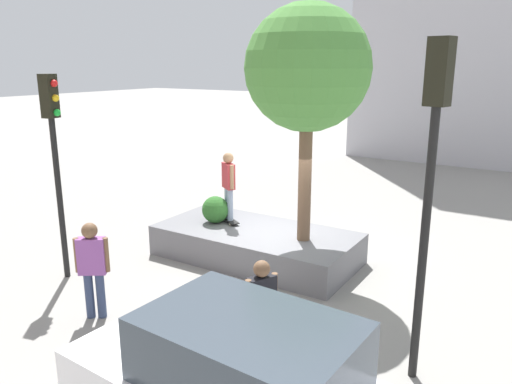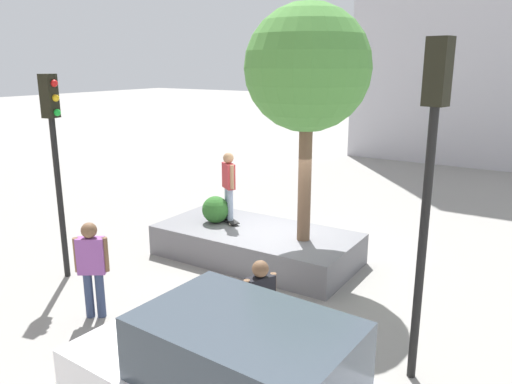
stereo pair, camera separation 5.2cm
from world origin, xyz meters
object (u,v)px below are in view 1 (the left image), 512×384
planter_ledge (256,244)px  bystander_watching (262,304)px  passerby_with_bag (92,264)px  skateboarder (229,181)px  plaza_tree (308,69)px  traffic_light_corner (54,142)px  traffic_light_median (432,159)px  skateboard (229,220)px

planter_ledge → bystander_watching: (-2.24, 3.42, 0.59)m
planter_ledge → passerby_with_bag: passerby_with_bag is taller
bystander_watching → passerby_with_bag: 3.24m
skateboarder → passerby_with_bag: (0.11, 4.01, -0.69)m
plaza_tree → traffic_light_corner: plaza_tree is taller
plaza_tree → bystander_watching: plaza_tree is taller
skateboarder → bystander_watching: skateboarder is taller
traffic_light_median → passerby_with_bag: 5.87m
skateboard → bystander_watching: size_ratio=0.48×
planter_ledge → plaza_tree: size_ratio=0.94×
passerby_with_bag → traffic_light_corner: bearing=-24.3°
skateboarder → bystander_watching: (-3.10, 3.57, -0.78)m
skateboarder → traffic_light_corner: 3.92m
traffic_light_median → bystander_watching: traffic_light_median is taller
traffic_light_corner → traffic_light_median: traffic_light_median is taller
skateboard → passerby_with_bag: bearing=88.5°
bystander_watching → passerby_with_bag: (3.21, 0.44, 0.08)m
skateboarder → bystander_watching: bearing=131.0°
traffic_light_median → passerby_with_bag: traffic_light_median is taller
skateboard → bystander_watching: bystander_watching is taller
traffic_light_median → bystander_watching: size_ratio=2.91×
traffic_light_corner → plaza_tree: bearing=-143.9°
traffic_light_corner → bystander_watching: traffic_light_corner is taller
plaza_tree → bystander_watching: bearing=106.7°
skateboarder → traffic_light_corner: traffic_light_corner is taller
traffic_light_corner → passerby_with_bag: (-1.92, 0.87, -1.88)m
bystander_watching → passerby_with_bag: size_ratio=0.92×
skateboarder → passerby_with_bag: size_ratio=0.91×
skateboarder → skateboard: bearing=179.1°
traffic_light_corner → passerby_with_bag: 2.82m
traffic_light_median → passerby_with_bag: size_ratio=2.68×
plaza_tree → traffic_light_corner: (4.10, 3.00, -1.41)m
skateboard → traffic_light_median: traffic_light_median is taller
skateboard → traffic_light_median: size_ratio=0.17×
traffic_light_corner → planter_ledge: bearing=-134.0°
skateboard → traffic_light_median: 6.36m
skateboarder → passerby_with_bag: 4.07m
plaza_tree → skateboard: 4.11m
passerby_with_bag → bystander_watching: bearing=-172.2°
bystander_watching → passerby_with_bag: passerby_with_bag is taller
planter_ledge → bystander_watching: 4.13m
planter_ledge → plaza_tree: (-1.21, -0.01, 3.95)m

